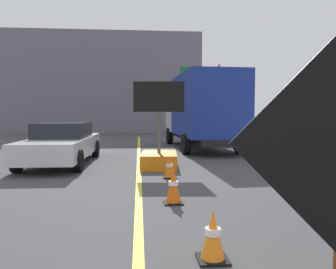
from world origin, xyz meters
name	(u,v)px	position (x,y,z in m)	size (l,w,h in m)	color
lane_center_stripe	(139,210)	(0.00, 6.00, 0.00)	(0.14, 36.00, 0.01)	yellow
arrow_board_trailer	(159,152)	(0.64, 10.64, 0.48)	(1.60, 1.88, 2.70)	orange
box_truck	(202,110)	(2.99, 15.66, 1.84)	(2.89, 7.35, 3.42)	black
pickup_car	(62,143)	(-2.59, 11.69, 0.70)	(2.05, 5.09, 1.38)	silver
highway_guide_sign	(208,88)	(4.69, 22.60, 3.42)	(2.79, 0.20, 5.00)	gray
far_building_block	(100,85)	(-3.52, 31.31, 4.24)	(17.67, 6.56, 8.48)	slate
traffic_cone_near_sign	(213,236)	(0.87, 3.90, 0.30)	(0.36, 0.36, 0.60)	black
traffic_cone_mid_lane	(173,186)	(0.66, 6.37, 0.34)	(0.36, 0.36, 0.68)	black
traffic_cone_far_lane	(169,167)	(0.81, 8.84, 0.29)	(0.36, 0.36, 0.58)	black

